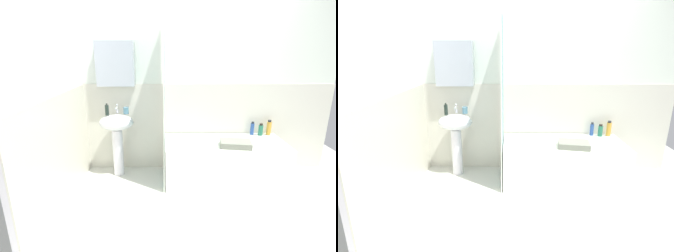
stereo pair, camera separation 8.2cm
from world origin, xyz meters
TOP-DOWN VIEW (x-y plane):
  - ground_plane at (0.00, 0.00)m, footprint 4.80×5.60m
  - wall_back_tiled at (-0.07, 1.26)m, footprint 3.60×0.18m
  - wall_left_tiled at (-1.57, 0.34)m, footprint 0.07×1.81m
  - sink at (-1.09, 1.03)m, footprint 0.44×0.34m
  - faucet at (-1.09, 1.11)m, footprint 0.03×0.12m
  - soap_dispenser at (-1.19, 1.02)m, footprint 0.05×0.05m
  - toothbrush_cup at (-0.97, 1.09)m, footprint 0.07×0.07m
  - bathtub at (0.30, 0.88)m, footprint 1.50×0.69m
  - shower_curtain at (-0.47, 0.88)m, footprint 0.01×0.69m
  - conditioner_bottle at (0.95, 1.15)m, footprint 0.06×0.06m
  - body_wash_bottle at (0.83, 1.13)m, footprint 0.06×0.06m
  - lotion_bottle at (0.73, 1.16)m, footprint 0.05×0.05m
  - towel_folded at (0.38, 0.71)m, footprint 0.39×0.29m

SIDE VIEW (x-z plane):
  - ground_plane at x=0.00m, z-range -0.04..0.00m
  - bathtub at x=0.30m, z-range 0.00..0.52m
  - towel_folded at x=0.38m, z-range 0.52..0.59m
  - body_wash_bottle at x=0.83m, z-range 0.52..0.68m
  - lotion_bottle at x=0.73m, z-range 0.52..0.70m
  - sink at x=-1.09m, z-range 0.19..1.03m
  - conditioner_bottle at x=0.95m, z-range 0.52..0.72m
  - toothbrush_cup at x=-0.97m, z-range 0.83..0.92m
  - faucet at x=-1.09m, z-range 0.83..0.96m
  - soap_dispenser at x=-1.19m, z-range 0.82..0.98m
  - shower_curtain at x=-0.47m, z-range 0.00..2.00m
  - wall_left_tiled at x=-1.57m, z-range -0.08..2.32m
  - wall_back_tiled at x=-0.07m, z-range -0.06..2.34m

